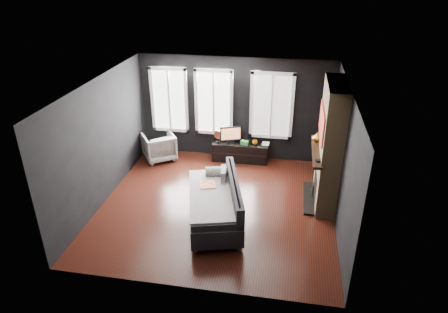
% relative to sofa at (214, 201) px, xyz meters
% --- Properties ---
extents(floor, '(5.00, 5.00, 0.00)m').
position_rel_sofa_xyz_m(floor, '(-0.05, 0.56, -0.47)').
color(floor, black).
rests_on(floor, ground).
extents(ceiling, '(5.00, 5.00, 0.00)m').
position_rel_sofa_xyz_m(ceiling, '(-0.05, 0.56, 2.23)').
color(ceiling, white).
rests_on(ceiling, ground).
extents(wall_back, '(5.00, 0.02, 2.70)m').
position_rel_sofa_xyz_m(wall_back, '(-0.05, 3.06, 0.88)').
color(wall_back, black).
rests_on(wall_back, ground).
extents(wall_left, '(0.02, 5.00, 2.70)m').
position_rel_sofa_xyz_m(wall_left, '(-2.55, 0.56, 0.88)').
color(wall_left, black).
rests_on(wall_left, ground).
extents(wall_right, '(0.02, 5.00, 2.70)m').
position_rel_sofa_xyz_m(wall_right, '(2.45, 0.56, 0.88)').
color(wall_right, black).
rests_on(wall_right, ground).
extents(windows, '(4.00, 0.16, 1.76)m').
position_rel_sofa_xyz_m(windows, '(-0.50, 3.02, 1.91)').
color(windows, white).
rests_on(windows, wall_back).
extents(fireplace, '(0.70, 1.62, 2.70)m').
position_rel_sofa_xyz_m(fireplace, '(2.25, 1.16, 0.88)').
color(fireplace, '#93724C').
rests_on(fireplace, floor).
extents(sofa, '(1.60, 2.37, 0.93)m').
position_rel_sofa_xyz_m(sofa, '(0.00, 0.00, 0.00)').
color(sofa, '#27272A').
rests_on(sofa, floor).
extents(stripe_pillow, '(0.15, 0.41, 0.40)m').
position_rel_sofa_xyz_m(stripe_pillow, '(0.08, 0.63, 0.21)').
color(stripe_pillow, gray).
rests_on(stripe_pillow, sofa).
extents(armchair, '(1.05, 1.04, 0.80)m').
position_rel_sofa_xyz_m(armchair, '(-2.00, 2.51, -0.07)').
color(armchair, white).
rests_on(armchair, floor).
extents(media_console, '(1.47, 0.49, 0.50)m').
position_rel_sofa_xyz_m(media_console, '(0.15, 2.80, -0.21)').
color(media_console, black).
rests_on(media_console, floor).
extents(monitor, '(0.59, 0.32, 0.52)m').
position_rel_sofa_xyz_m(monitor, '(-0.11, 2.79, 0.30)').
color(monitor, black).
rests_on(monitor, media_console).
extents(desk_fan, '(0.31, 0.31, 0.35)m').
position_rel_sofa_xyz_m(desk_fan, '(-0.43, 2.76, 0.21)').
color(desk_fan, gray).
rests_on(desk_fan, media_console).
extents(mug, '(0.17, 0.15, 0.14)m').
position_rel_sofa_xyz_m(mug, '(0.54, 2.80, 0.11)').
color(mug, orange).
rests_on(mug, media_console).
extents(book, '(0.18, 0.03, 0.25)m').
position_rel_sofa_xyz_m(book, '(0.72, 2.85, 0.16)').
color(book, '#A99F88').
rests_on(book, media_console).
extents(storage_box, '(0.22, 0.17, 0.11)m').
position_rel_sofa_xyz_m(storage_box, '(0.27, 2.74, 0.09)').
color(storage_box, '#307638').
rests_on(storage_box, media_console).
extents(mantel_vase, '(0.23, 0.24, 0.20)m').
position_rel_sofa_xyz_m(mantel_vase, '(2.00, 1.61, 0.86)').
color(mantel_vase, gold).
rests_on(mantel_vase, fireplace).
extents(mantel_clock, '(0.15, 0.15, 0.04)m').
position_rel_sofa_xyz_m(mantel_clock, '(2.00, 0.61, 0.78)').
color(mantel_clock, black).
rests_on(mantel_clock, fireplace).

